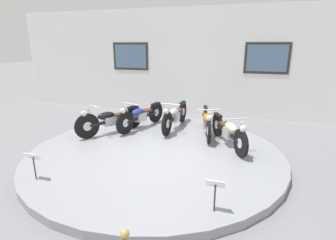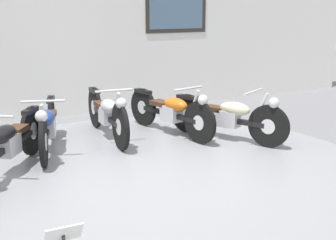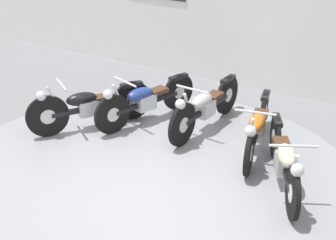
% 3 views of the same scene
% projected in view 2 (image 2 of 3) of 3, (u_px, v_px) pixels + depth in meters
% --- Properties ---
extents(ground_plane, '(60.00, 60.00, 0.00)m').
position_uv_depth(ground_plane, '(154.00, 184.00, 5.66)').
color(ground_plane, slate).
extents(display_platform, '(5.63, 5.63, 0.16)m').
position_uv_depth(display_platform, '(154.00, 178.00, 5.64)').
color(display_platform, gray).
rests_on(display_platform, ground_plane).
extents(back_wall, '(14.00, 0.22, 3.69)m').
position_uv_depth(back_wall, '(61.00, 19.00, 8.77)').
color(back_wall, white).
rests_on(back_wall, ground_plane).
extents(motorcycle_black, '(1.13, 1.71, 0.80)m').
position_uv_depth(motorcycle_black, '(8.00, 141.00, 5.48)').
color(motorcycle_black, black).
rests_on(motorcycle_black, display_platform).
extents(motorcycle_blue, '(0.71, 1.90, 0.79)m').
position_uv_depth(motorcycle_blue, '(47.00, 124.00, 6.31)').
color(motorcycle_blue, black).
rests_on(motorcycle_blue, display_platform).
extents(motorcycle_silver, '(0.54, 2.00, 0.80)m').
position_uv_depth(motorcycle_silver, '(107.00, 113.00, 6.94)').
color(motorcycle_silver, black).
rests_on(motorcycle_silver, display_platform).
extents(motorcycle_orange, '(0.61, 1.93, 0.78)m').
position_uv_depth(motorcycle_orange, '(171.00, 110.00, 7.14)').
color(motorcycle_orange, black).
rests_on(motorcycle_orange, display_platform).
extents(motorcycle_cream, '(0.96, 1.76, 0.78)m').
position_uv_depth(motorcycle_cream, '(229.00, 115.00, 6.84)').
color(motorcycle_cream, black).
rests_on(motorcycle_cream, display_platform).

